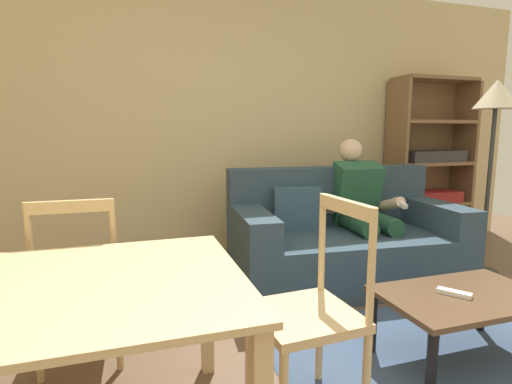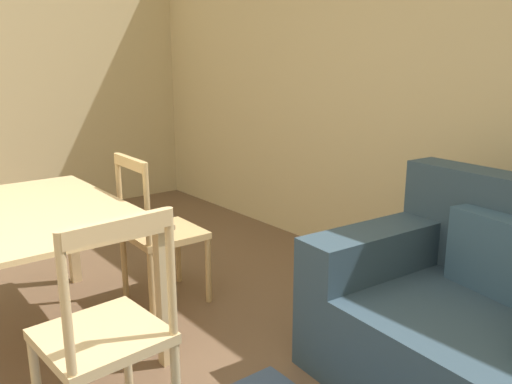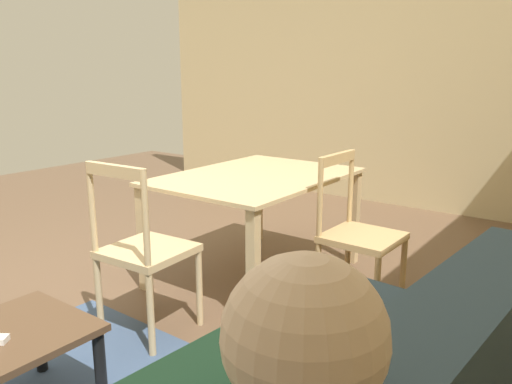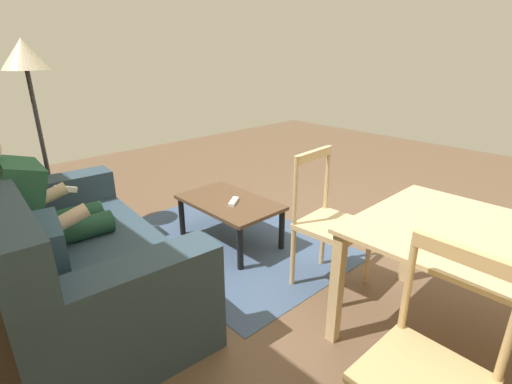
% 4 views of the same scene
% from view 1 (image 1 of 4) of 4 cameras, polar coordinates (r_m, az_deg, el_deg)
% --- Properties ---
extents(wall_back, '(7.10, 0.12, 2.65)m').
position_cam_1_polar(wall_back, '(3.88, -6.31, 9.76)').
color(wall_back, '#D1BC8C').
rests_on(wall_back, ground_plane).
extents(couch, '(1.92, 1.10, 0.94)m').
position_cam_1_polar(couch, '(3.46, 12.22, -6.87)').
color(couch, '#2D4251').
rests_on(couch, ground_plane).
extents(person_lounging, '(0.62, 0.93, 1.19)m').
position_cam_1_polar(person_lounging, '(3.55, 14.98, -2.00)').
color(person_lounging, '#23563D').
rests_on(person_lounging, ground_plane).
extents(coffee_table, '(0.88, 0.54, 0.39)m').
position_cam_1_polar(coffee_table, '(2.48, 27.69, -14.04)').
color(coffee_table, brown).
rests_on(coffee_table, ground_plane).
extents(tv_remote, '(0.14, 0.17, 0.02)m').
position_cam_1_polar(tv_remote, '(2.42, 26.68, -12.88)').
color(tv_remote, white).
rests_on(tv_remote, coffee_table).
extents(bookshelf, '(0.94, 0.36, 1.82)m').
position_cam_1_polar(bookshelf, '(4.77, 23.52, 2.24)').
color(bookshelf, brown).
rests_on(bookshelf, ground_plane).
extents(dining_table, '(1.35, 0.99, 0.72)m').
position_cam_1_polar(dining_table, '(1.62, -27.22, -15.10)').
color(dining_table, '#D1B27F').
rests_on(dining_table, ground_plane).
extents(dining_chair_near_wall, '(0.43, 0.43, 0.92)m').
position_cam_1_polar(dining_chair_near_wall, '(2.39, -23.96, -11.83)').
color(dining_chair_near_wall, tan).
rests_on(dining_chair_near_wall, ground_plane).
extents(dining_chair_facing_couch, '(0.45, 0.45, 0.96)m').
position_cam_1_polar(dining_chair_facing_couch, '(1.82, 7.99, -16.89)').
color(dining_chair_facing_couch, '#D1B27F').
rests_on(dining_chair_facing_couch, ground_plane).
extents(area_rug, '(2.02, 1.43, 0.01)m').
position_cam_1_polar(area_rug, '(2.62, 27.14, -20.76)').
color(area_rug, '#3D5170').
rests_on(area_rug, ground_plane).
extents(floor_lamp, '(0.36, 0.36, 1.68)m').
position_cam_1_polar(floor_lamp, '(3.94, 31.23, 9.84)').
color(floor_lamp, black).
rests_on(floor_lamp, ground_plane).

